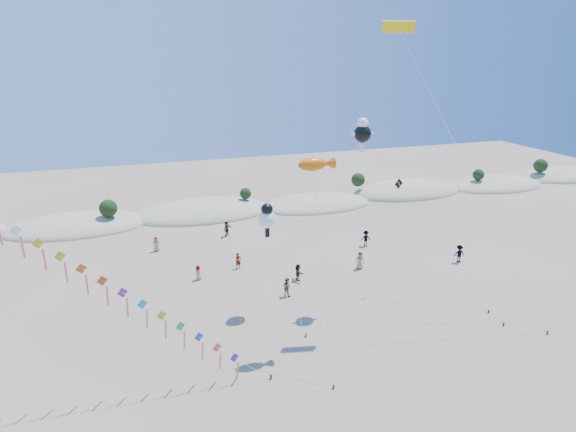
{
  "coord_description": "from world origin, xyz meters",
  "views": [
    {
      "loc": [
        -8.51,
        -17.72,
        20.72
      ],
      "look_at": [
        1.92,
        14.0,
        9.44
      ],
      "focal_mm": 30.0,
      "sensor_mm": 36.0,
      "label": 1
    }
  ],
  "objects": [
    {
      "name": "dark_kite",
      "position": [
        15.12,
        16.48,
        7.14
      ],
      "size": [
        5.48,
        7.73,
        10.27
      ],
      "color": "#3F2D1E",
      "rests_on": "ground"
    },
    {
      "name": "parafoil_kite",
      "position": [
        11.21,
        15.63,
        22.22
      ],
      "size": [
        11.12,
        9.49,
        23.05
      ],
      "color": "#3F2D1E",
      "rests_on": "ground"
    },
    {
      "name": "cartoon_kite_high",
      "position": [
        9.53,
        17.62,
        14.67
      ],
      "size": [
        10.02,
        9.48,
        15.86
      ],
      "color": "#3F2D1E",
      "rests_on": "ground"
    },
    {
      "name": "cartoon_kite_low",
      "position": [
        1.45,
        18.03,
        8.07
      ],
      "size": [
        2.17,
        6.42,
        9.26
      ],
      "color": "#3F2D1E",
      "rests_on": "ground"
    },
    {
      "name": "dune_ridge",
      "position": [
        1.06,
        45.14,
        0.11
      ],
      "size": [
        145.3,
        11.49,
        5.57
      ],
      "color": "tan",
      "rests_on": "ground"
    },
    {
      "name": "beachgoers",
      "position": [
        8.09,
        25.95,
        0.87
      ],
      "size": [
        30.96,
        17.94,
        1.87
      ],
      "color": "slate",
      "rests_on": "ground"
    },
    {
      "name": "fish_kite",
      "position": [
        3.64,
        12.85,
        13.4
      ],
      "size": [
        2.66,
        7.26,
        13.91
      ],
      "color": "#3F2D1E",
      "rests_on": "ground"
    },
    {
      "name": "kite_train",
      "position": [
        -14.64,
        11.5,
        10.55
      ],
      "size": [
        25.61,
        6.11,
        20.35
      ],
      "color": "#3F2D1E",
      "rests_on": "ground"
    }
  ]
}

